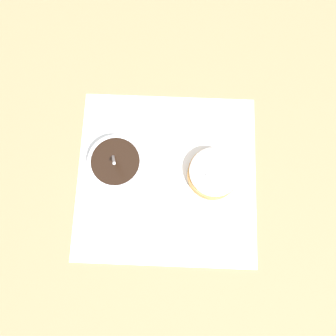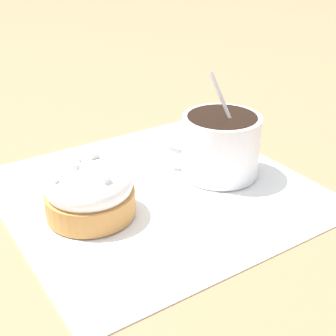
# 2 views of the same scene
# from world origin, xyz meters

# --- Properties ---
(ground_plane) EXTENTS (3.00, 3.00, 0.00)m
(ground_plane) POSITION_xyz_m (0.00, 0.00, 0.00)
(ground_plane) COLOR #93704C
(paper_napkin) EXTENTS (0.32, 0.31, 0.00)m
(paper_napkin) POSITION_xyz_m (0.00, 0.00, 0.00)
(paper_napkin) COLOR white
(paper_napkin) RESTS_ON ground_plane
(coffee_cup) EXTENTS (0.09, 0.10, 0.11)m
(coffee_cup) POSITION_xyz_m (0.08, -0.01, 0.04)
(coffee_cup) COLOR white
(coffee_cup) RESTS_ON paper_napkin
(frosted_pastry) EXTENTS (0.08, 0.08, 0.06)m
(frosted_pastry) POSITION_xyz_m (-0.08, 0.00, 0.03)
(frosted_pastry) COLOR #C18442
(frosted_pastry) RESTS_ON paper_napkin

